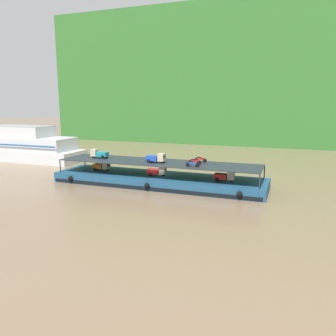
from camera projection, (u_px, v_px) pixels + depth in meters
name	position (u px, v px, depth m)	size (l,w,h in m)	color
ground_plane	(158.00, 185.00, 50.13)	(400.00, 400.00, 0.00)	#7F664C
hillside_far_bank	(235.00, 67.00, 103.93)	(113.36, 27.77, 40.84)	#33702D
cargo_barge	(158.00, 180.00, 49.97)	(31.63, 8.10, 1.50)	navy
cargo_rack	(158.00, 162.00, 49.48)	(30.03, 6.71, 2.00)	#232833
mini_truck_lower_stern	(102.00, 166.00, 53.43)	(2.77, 1.24, 1.38)	orange
mini_truck_lower_aft	(157.00, 171.00, 49.40)	(2.79, 1.29, 1.38)	red
mini_truck_lower_mid	(225.00, 176.00, 46.01)	(2.74, 1.21, 1.38)	red
mini_truck_upper_stern	(99.00, 154.00, 52.88)	(2.79, 1.28, 1.38)	teal
mini_truck_upper_mid	(156.00, 158.00, 48.75)	(2.76, 1.23, 1.38)	#1E47B7
motorcycle_upper_port	(192.00, 164.00, 45.49)	(1.90, 0.55, 0.87)	black
motorcycle_upper_centre	(195.00, 161.00, 47.43)	(1.90, 0.55, 0.87)	black
motorcycle_upper_stbd	(200.00, 159.00, 49.18)	(1.90, 0.55, 0.87)	black
passenger_ferry_upstream	(25.00, 146.00, 71.87)	(25.60, 7.89, 7.30)	silver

